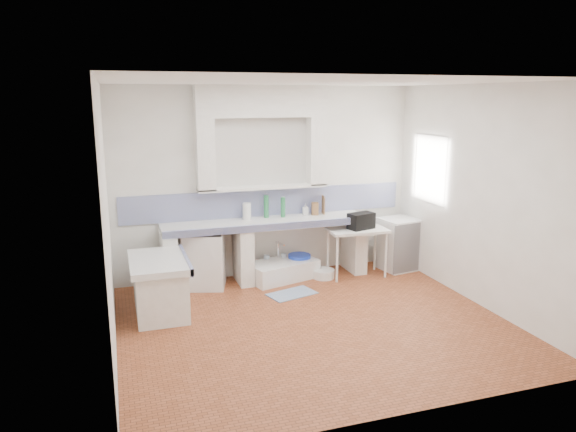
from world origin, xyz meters
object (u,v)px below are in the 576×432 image
object	(u,v)px
sink	(282,271)
side_table	(357,252)
fridge	(398,244)
stove	(205,260)

from	to	relation	value
sink	side_table	xyz separation A→B (m)	(1.10, -0.21, 0.24)
side_table	fridge	distance (m)	0.77
fridge	sink	bearing A→B (deg)	167.35
side_table	fridge	xyz separation A→B (m)	(0.76, 0.11, 0.04)
sink	side_table	distance (m)	1.15
sink	fridge	xyz separation A→B (m)	(1.86, -0.10, 0.28)
side_table	fridge	bearing A→B (deg)	10.50
stove	fridge	bearing A→B (deg)	13.46
stove	side_table	xyz separation A→B (m)	(2.24, -0.25, -0.03)
sink	stove	bearing A→B (deg)	161.83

